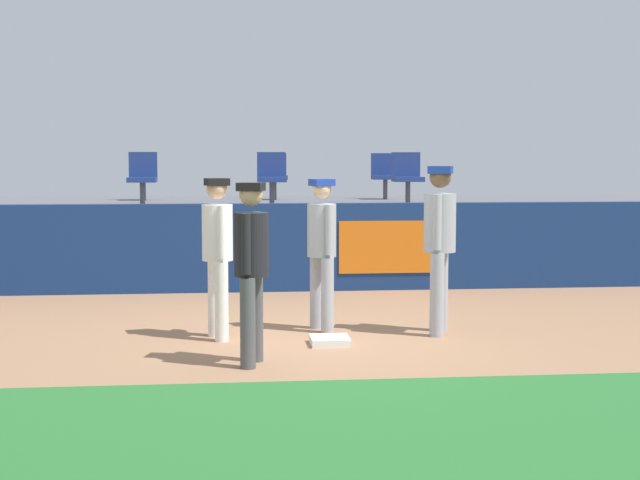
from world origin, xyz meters
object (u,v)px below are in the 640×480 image
player_fielder_home (218,247)px  player_umpire (251,260)px  first_base (330,341)px  seat_back_center (274,173)px  seat_back_left (144,174)px  seat_front_center (272,175)px  player_runner_visitor (440,237)px  seat_front_left (143,175)px  player_coach_visitor (322,243)px  seat_back_right (385,173)px  seat_front_right (407,175)px

player_fielder_home → player_umpire: (0.32, -1.29, -0.01)m
first_base → seat_back_center: 7.37m
seat_back_center → seat_back_left: same height
player_umpire → seat_front_center: (0.49, 6.23, 0.69)m
first_base → player_fielder_home: size_ratio=0.23×
player_runner_visitor → seat_front_left: size_ratio=2.19×
player_coach_visitor → seat_back_right: size_ratio=2.02×
player_umpire → seat_front_left: bearing=-150.6°
seat_front_left → seat_back_left: (-0.14, 1.80, 0.00)m
player_coach_visitor → seat_front_right: size_ratio=2.02×
seat_front_left → seat_back_center: bearing=39.6°
player_coach_visitor → first_base: bearing=-18.6°
player_runner_visitor → seat_back_left: size_ratio=2.19×
player_coach_visitor → seat_back_left: 6.91m
seat_back_right → seat_back_center: bearing=-180.0°
seat_front_right → seat_back_left: 4.76m
first_base → seat_front_center: seat_front_center is taller
player_runner_visitor → player_coach_visitor: player_runner_visitor is taller
player_fielder_home → seat_front_left: bearing=179.5°
seat_back_left → seat_back_center: bearing=-0.0°
player_coach_visitor → seat_front_center: (-0.33, 4.60, 0.69)m
seat_front_left → seat_back_center: size_ratio=1.00×
player_umpire → seat_front_right: seat_front_right is taller
player_umpire → seat_back_left: size_ratio=2.02×
first_base → seat_front_right: bearing=70.7°
player_runner_visitor → seat_front_left: seat_front_left is taller
seat_front_left → seat_back_right: same height
seat_front_center → player_runner_visitor: bearing=-72.0°
seat_front_left → seat_front_center: same height
seat_front_right → player_coach_visitor: bearing=-112.3°
player_fielder_home → seat_front_center: seat_front_center is taller
player_coach_visitor → seat_front_left: 5.22m
seat_back_left → player_coach_visitor: bearing=-68.5°
first_base → seat_front_center: bearing=93.6°
seat_back_right → seat_back_left: same height
seat_back_left → seat_front_center: bearing=-39.4°
player_coach_visitor → seat_front_left: bearing=-171.4°
seat_front_center → seat_back_left: (-2.19, 1.80, 0.00)m
seat_front_left → seat_back_left: same height
seat_front_left → seat_back_left: bearing=94.6°
player_runner_visitor → seat_front_right: size_ratio=2.19×
seat_back_left → player_umpire: bearing=-78.1°
player_runner_visitor → player_coach_visitor: 1.30m
seat_front_left → seat_back_right: bearing=23.2°
player_fielder_home → seat_back_right: bearing=141.7°
player_fielder_home → seat_front_right: bearing=134.0°
player_umpire → seat_front_center: seat_front_center is taller
seat_front_left → seat_front_center: 2.05m
seat_back_center → seat_front_right: same height
first_base → seat_back_right: seat_back_right is taller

